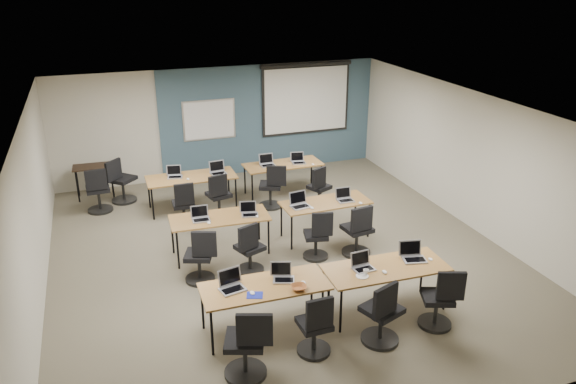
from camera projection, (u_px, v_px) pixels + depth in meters
name	position (u px, v px, depth m)	size (l,w,h in m)	color
floor	(280.00, 253.00, 10.31)	(8.00, 9.00, 0.02)	#6B6354
ceiling	(279.00, 109.00, 9.30)	(8.00, 9.00, 0.02)	white
wall_back	(221.00, 122.00, 13.74)	(8.00, 0.04, 2.70)	beige
wall_front	(416.00, 332.00, 5.87)	(8.00, 0.04, 2.70)	beige
wall_left	(32.00, 216.00, 8.57)	(0.04, 9.00, 2.70)	beige
wall_right	(472.00, 160.00, 11.04)	(0.04, 9.00, 2.70)	beige
blue_accent_panel	(270.00, 118.00, 14.10)	(5.50, 0.04, 2.70)	#3D5977
whiteboard	(209.00, 120.00, 13.54)	(1.28, 0.03, 0.98)	silver
projector_screen	(306.00, 95.00, 14.14)	(2.40, 0.10, 1.82)	black
training_table_front_left	(265.00, 288.00, 7.91)	(1.81, 0.75, 0.73)	brown
training_table_front_right	(386.00, 269.00, 8.39)	(1.86, 0.78, 0.73)	brown
training_table_mid_left	(220.00, 219.00, 10.06)	(1.76, 0.73, 0.73)	brown
training_table_mid_right	(325.00, 204.00, 10.70)	(1.70, 0.71, 0.73)	olive
training_table_back_left	(191.00, 178.00, 11.99)	(1.89, 0.79, 0.73)	#A0672F
training_table_back_right	(283.00, 166.00, 12.75)	(1.77, 0.74, 0.73)	brown
laptop_0	(231.00, 284.00, 7.80)	(0.34, 0.29, 0.26)	#A2A2AD
mouse_0	(252.00, 293.00, 7.69)	(0.07, 0.10, 0.04)	white
task_chair_0	(247.00, 349.00, 7.06)	(0.58, 0.56, 1.03)	black
laptop_1	(283.00, 275.00, 8.03)	(0.31, 0.26, 0.23)	#A0A0A9
mouse_1	(303.00, 283.00, 7.94)	(0.06, 0.10, 0.04)	white
task_chair_1	(315.00, 330.00, 7.49)	(0.47, 0.47, 0.95)	black
laptop_2	(362.00, 265.00, 8.32)	(0.31, 0.26, 0.24)	#A1A1AD
mouse_2	(385.00, 272.00, 8.22)	(0.06, 0.10, 0.04)	white
task_chair_2	(382.00, 317.00, 7.71)	(0.56, 0.54, 1.01)	black
laptop_3	(413.00, 255.00, 8.59)	(0.35, 0.30, 0.27)	#BDBDBD
mouse_3	(430.00, 259.00, 8.57)	(0.06, 0.09, 0.03)	white
task_chair_3	(440.00, 303.00, 8.07)	(0.51, 0.49, 0.97)	black
laptop_4	(200.00, 216.00, 9.92)	(0.31, 0.26, 0.24)	#AFB0B4
mouse_4	(209.00, 223.00, 9.79)	(0.06, 0.10, 0.04)	white
task_chair_4	(201.00, 260.00, 9.24)	(0.52, 0.50, 0.98)	black
laptop_5	(249.00, 212.00, 10.12)	(0.30, 0.25, 0.23)	#B6B6BC
mouse_5	(257.00, 216.00, 10.04)	(0.06, 0.09, 0.03)	white
task_chair_5	(250.00, 252.00, 9.52)	(0.49, 0.47, 0.96)	black
laptop_6	(300.00, 203.00, 10.48)	(0.35, 0.29, 0.26)	#ACACB0
mouse_6	(312.00, 208.00, 10.39)	(0.07, 0.10, 0.04)	white
task_chair_6	(318.00, 239.00, 9.99)	(0.46, 0.46, 0.95)	black
laptop_7	(345.00, 197.00, 10.74)	(0.31, 0.26, 0.24)	#ABABB1
mouse_7	(361.00, 203.00, 10.60)	(0.06, 0.10, 0.04)	white
task_chair_7	(358.00, 234.00, 10.10)	(0.53, 0.53, 1.01)	black
laptop_8	(175.00, 174.00, 11.94)	(0.31, 0.26, 0.24)	silver
mouse_8	(188.00, 179.00, 11.80)	(0.06, 0.10, 0.03)	white
task_chair_8	(184.00, 208.00, 11.27)	(0.47, 0.47, 0.96)	black
laptop_9	(218.00, 170.00, 12.15)	(0.34, 0.29, 0.26)	#B6B6B7
mouse_9	(225.00, 174.00, 12.09)	(0.06, 0.10, 0.04)	white
task_chair_9	(219.00, 199.00, 11.67)	(0.50, 0.50, 0.98)	black
laptop_10	(267.00, 163.00, 12.63)	(0.33, 0.28, 0.25)	silver
mouse_10	(278.00, 169.00, 12.39)	(0.06, 0.10, 0.04)	white
task_chair_10	(272.00, 190.00, 12.12)	(0.55, 0.52, 1.00)	black
laptop_11	(298.00, 160.00, 12.79)	(0.31, 0.26, 0.24)	silver
mouse_11	(313.00, 164.00, 12.67)	(0.06, 0.09, 0.03)	white
task_chair_11	(319.00, 190.00, 12.15)	(0.50, 0.46, 0.95)	black
blue_mousepad	(255.00, 295.00, 7.66)	(0.22, 0.18, 0.01)	#172299
snack_bowl	(299.00, 287.00, 7.79)	(0.22, 0.22, 0.05)	olive
snack_plate	(362.00, 276.00, 8.12)	(0.19, 0.19, 0.01)	white
coffee_cup	(366.00, 272.00, 8.15)	(0.07, 0.07, 0.06)	white
utility_table	(93.00, 170.00, 12.59)	(0.87, 0.48, 0.75)	black
spare_chair_a	(121.00, 184.00, 12.39)	(0.66, 0.55, 1.03)	black
spare_chair_b	(98.00, 194.00, 11.89)	(0.53, 0.53, 1.01)	black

